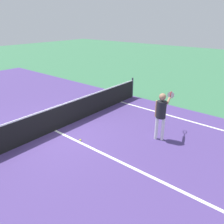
{
  "coord_description": "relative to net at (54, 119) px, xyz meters",
  "views": [
    {
      "loc": [
        -4.38,
        -6.45,
        3.94
      ],
      "look_at": [
        0.97,
        -2.02,
        1.0
      ],
      "focal_mm": 35.43,
      "sensor_mm": 36.0,
      "label": 1
    }
  ],
  "objects": [
    {
      "name": "line_center_service",
      "position": [
        0.0,
        -3.2,
        -0.49
      ],
      "size": [
        0.1,
        6.4,
        0.01
      ],
      "primitive_type": "cube",
      "color": "white",
      "rests_on": "ground_plane"
    },
    {
      "name": "tennis_ball_near_net",
      "position": [
        0.09,
        -1.31,
        -0.46
      ],
      "size": [
        0.07,
        0.07,
        0.07
      ],
      "primitive_type": "sphere",
      "color": "#CCE033",
      "rests_on": "ground_plane"
    },
    {
      "name": "player_near",
      "position": [
        1.97,
        -3.36,
        0.57
      ],
      "size": [
        1.23,
        0.45,
        1.7
      ],
      "color": "white",
      "rests_on": "ground_plane"
    },
    {
      "name": "court_surface_inbounds",
      "position": [
        0.0,
        0.0,
        -0.49
      ],
      "size": [
        10.62,
        24.4,
        0.0
      ],
      "primitive_type": "cube",
      "color": "#4C387A",
      "rests_on": "ground_plane"
    },
    {
      "name": "net",
      "position": [
        0.0,
        0.0,
        0.0
      ],
      "size": [
        10.32,
        0.09,
        1.07
      ],
      "color": "#33383D",
      "rests_on": "ground_plane"
    },
    {
      "name": "ground_plane",
      "position": [
        0.0,
        0.0,
        -0.49
      ],
      "size": [
        60.0,
        60.0,
        0.0
      ],
      "primitive_type": "plane",
      "color": "#38724C"
    }
  ]
}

